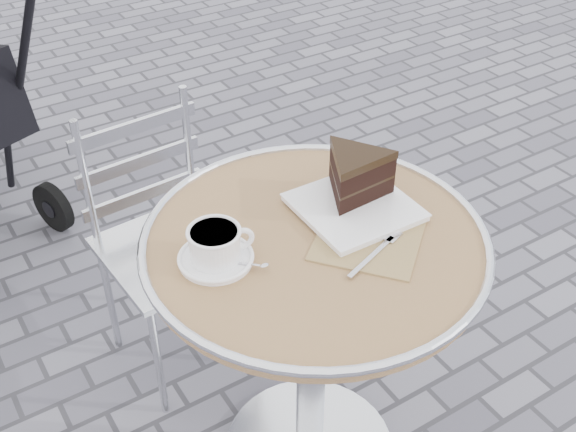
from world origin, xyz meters
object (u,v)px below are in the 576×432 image
cafe_table (313,297)px  cappuccino_set (216,248)px  cake_plate_set (356,182)px  bistro_chair (156,211)px

cafe_table → cappuccino_set: 0.29m
cafe_table → cappuccino_set: (-0.20, 0.05, 0.20)m
cafe_table → cappuccino_set: cappuccino_set is taller
cafe_table → cappuccino_set: bearing=167.3°
cafe_table → cake_plate_set: cake_plate_set is taller
cappuccino_set → bistro_chair: size_ratio=0.20×
cake_plate_set → cafe_table: bearing=-158.0°
cafe_table → cake_plate_set: bearing=21.3°
cafe_table → cake_plate_set: 0.27m
cappuccino_set → bistro_chair: (0.07, 0.53, -0.28)m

